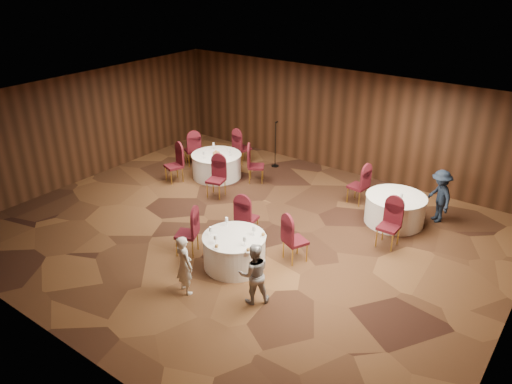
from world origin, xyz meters
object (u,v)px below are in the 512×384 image
Objects in this scene: mic_stand at (275,154)px; man_c at (440,196)px; table_left at (217,165)px; woman_a at (184,265)px; table_right at (395,209)px; table_main at (234,251)px; woman_b at (254,274)px.

mic_stand is 1.07× the size of man_c.
table_left is 1.18× the size of woman_a.
table_right is 4.78m from mic_stand.
woman_a is at bearing -113.21° from table_right.
man_c is (2.92, 4.72, 0.33)m from table_main.
man_c reaches higher than woman_b.
table_right is at bearing -94.63° from man_c.
man_c is (1.83, 5.47, 0.06)m from woman_b.
table_main is 1.08× the size of woman_b.
woman_a is at bearing -72.70° from man_c.
mic_stand is 5.49m from man_c.
woman_a reaches higher than table_main.
table_main is at bearing -45.17° from table_left.
table_main is 5.56m from man_c.
mic_stand is at bearing -54.63° from woman_a.
table_right is (2.07, 3.98, 0.00)m from table_main.
table_left is at bearing 134.83° from table_main.
table_main is 0.91× the size of table_left.
man_c is (3.13, 6.05, 0.06)m from woman_a.
mic_stand is 1.17× the size of woman_a.
woman_b reaches higher than table_right.
woman_b is (1.30, 0.58, -0.00)m from woman_a.
mic_stand is (0.98, 1.77, 0.06)m from table_left.
man_c is at bearing -155.37° from woman_b.
woman_a is (2.32, -6.64, 0.21)m from mic_stand.
mic_stand is 1.17× the size of woman_b.
table_left is at bearing -119.02° from mic_stand.
table_main is 1.07× the size of woman_a.
man_c reaches higher than table_main.
table_left is 2.02m from mic_stand.
table_left and table_right have the same top height.
table_main is at bearing -117.49° from table_right.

